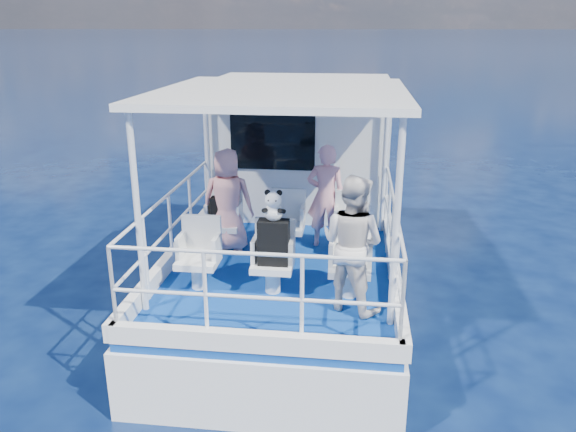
% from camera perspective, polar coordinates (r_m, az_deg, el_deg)
% --- Properties ---
extents(ground, '(2000.00, 2000.00, 0.00)m').
position_cam_1_polar(ground, '(8.14, -0.32, -9.93)').
color(ground, '#071234').
rests_on(ground, ground).
extents(hull, '(3.00, 7.00, 1.60)m').
position_cam_1_polar(hull, '(9.02, 0.49, -6.91)').
color(hull, white).
rests_on(hull, ground).
extents(deck, '(2.90, 6.90, 0.10)m').
position_cam_1_polar(deck, '(8.69, 0.51, -1.85)').
color(deck, navy).
rests_on(deck, hull).
extents(cabin, '(2.85, 2.00, 2.20)m').
position_cam_1_polar(cabin, '(9.62, 1.41, 7.30)').
color(cabin, white).
rests_on(cabin, deck).
extents(canopy, '(3.00, 3.20, 0.08)m').
position_cam_1_polar(canopy, '(6.99, -0.58, 12.46)').
color(canopy, white).
rests_on(canopy, cabin).
extents(canopy_posts, '(2.77, 2.97, 2.20)m').
position_cam_1_polar(canopy_posts, '(7.15, -0.61, 3.30)').
color(canopy_posts, white).
rests_on(canopy_posts, deck).
extents(railings, '(2.84, 3.59, 1.00)m').
position_cam_1_polar(railings, '(7.03, -0.94, -2.12)').
color(railings, white).
rests_on(railings, deck).
extents(seat_port_fwd, '(0.48, 0.46, 0.38)m').
position_cam_1_polar(seat_port_fwd, '(8.02, -6.55, -1.95)').
color(seat_port_fwd, silver).
rests_on(seat_port_fwd, deck).
extents(seat_center_fwd, '(0.48, 0.46, 0.38)m').
position_cam_1_polar(seat_center_fwd, '(7.86, -0.15, -2.24)').
color(seat_center_fwd, silver).
rests_on(seat_center_fwd, deck).
extents(seat_stbd_fwd, '(0.48, 0.46, 0.38)m').
position_cam_1_polar(seat_stbd_fwd, '(7.81, 6.42, -2.52)').
color(seat_stbd_fwd, silver).
rests_on(seat_stbd_fwd, deck).
extents(seat_port_aft, '(0.48, 0.46, 0.38)m').
position_cam_1_polar(seat_port_aft, '(6.85, -9.05, -5.74)').
color(seat_port_aft, silver).
rests_on(seat_port_aft, deck).
extents(seat_center_aft, '(0.48, 0.46, 0.38)m').
position_cam_1_polar(seat_center_aft, '(6.67, -1.55, -6.20)').
color(seat_center_aft, silver).
rests_on(seat_center_aft, deck).
extents(seat_stbd_aft, '(0.48, 0.46, 0.38)m').
position_cam_1_polar(seat_stbd_aft, '(6.61, 6.24, -6.57)').
color(seat_stbd_aft, silver).
rests_on(seat_stbd_aft, deck).
extents(passenger_port_fwd, '(0.57, 0.42, 1.44)m').
position_cam_1_polar(passenger_port_fwd, '(7.79, -6.15, 1.60)').
color(passenger_port_fwd, pink).
rests_on(passenger_port_fwd, deck).
extents(passenger_stbd_fwd, '(0.56, 0.38, 1.48)m').
position_cam_1_polar(passenger_stbd_fwd, '(7.89, 3.87, 2.02)').
color(passenger_stbd_fwd, pink).
rests_on(passenger_stbd_fwd, deck).
extents(passenger_stbd_aft, '(0.94, 0.88, 1.53)m').
position_cam_1_polar(passenger_stbd_aft, '(6.13, 6.54, -2.78)').
color(passenger_stbd_aft, silver).
rests_on(passenger_stbd_aft, deck).
extents(backpack_port, '(0.29, 0.16, 0.38)m').
position_cam_1_polar(backpack_port, '(7.88, -6.76, 0.59)').
color(backpack_port, black).
rests_on(backpack_port, seat_port_fwd).
extents(backpack_center, '(0.35, 0.20, 0.53)m').
position_cam_1_polar(backpack_center, '(6.45, -1.47, -2.69)').
color(backpack_center, black).
rests_on(backpack_center, seat_center_aft).
extents(compact_camera, '(0.11, 0.06, 0.06)m').
position_cam_1_polar(compact_camera, '(7.80, -6.72, 2.10)').
color(compact_camera, black).
rests_on(compact_camera, backpack_port).
extents(panda, '(0.23, 0.19, 0.36)m').
position_cam_1_polar(panda, '(6.31, -1.49, 1.08)').
color(panda, silver).
rests_on(panda, backpack_center).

